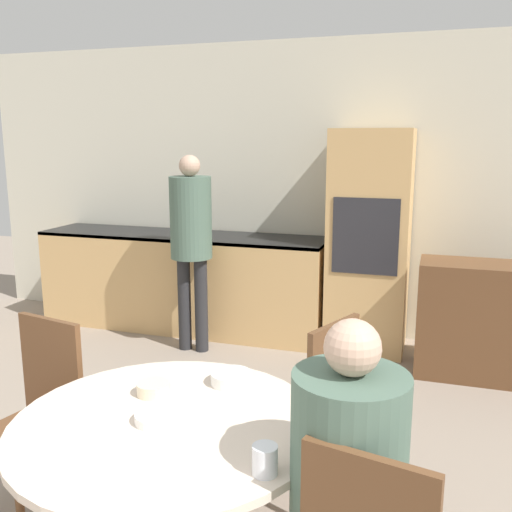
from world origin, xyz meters
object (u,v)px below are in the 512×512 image
at_px(bowl_near, 158,417).
at_px(bowl_far, 231,378).
at_px(person_seated, 346,487).
at_px(chair_far_right, 316,403).
at_px(sideboard, 497,322).
at_px(person_standing, 191,232).
at_px(cup, 265,460).
at_px(dining_table, 168,475).
at_px(bowl_centre, 153,389).
at_px(chair_far_left, 39,410).
at_px(oven_unit, 369,242).

distance_m(bowl_near, bowl_far, 0.42).
relative_size(person_seated, bowl_near, 7.17).
bearing_deg(chair_far_right, bowl_near, -7.45).
bearing_deg(sideboard, person_standing, -176.28).
bearing_deg(bowl_far, bowl_near, -109.91).
bearing_deg(chair_far_right, cup, 24.90).
bearing_deg(dining_table, bowl_centre, 129.42).
xyz_separation_m(person_seated, bowl_near, (-0.72, 0.16, 0.04)).
height_order(bowl_near, bowl_centre, bowl_centre).
xyz_separation_m(person_seated, bowl_centre, (-0.84, 0.36, 0.04)).
relative_size(chair_far_right, bowl_centre, 7.09).
bearing_deg(cup, person_standing, 118.43).
relative_size(cup, bowl_far, 0.54).
height_order(cup, bowl_near, cup).
height_order(cup, bowl_far, cup).
bearing_deg(bowl_centre, chair_far_left, 172.53).
bearing_deg(cup, person_seated, 7.88).
bearing_deg(bowl_near, chair_far_right, 59.71).
bearing_deg(person_seated, bowl_far, 136.11).
bearing_deg(person_standing, dining_table, -67.83).
bearing_deg(chair_far_right, bowl_centre, -22.75).
height_order(person_seated, bowl_centre, person_seated).
relative_size(chair_far_left, bowl_far, 5.38).
bearing_deg(bowl_far, chair_far_left, -173.19).
bearing_deg(chair_far_left, person_standing, 107.55).
bearing_deg(person_seated, oven_unit, 95.73).
relative_size(dining_table, cup, 12.19).
height_order(person_seated, bowl_near, person_seated).
bearing_deg(person_seated, person_standing, 122.73).
height_order(chair_far_right, bowl_near, chair_far_right).
xyz_separation_m(sideboard, chair_far_left, (-2.16, -2.34, 0.09)).
bearing_deg(bowl_far, oven_unit, 84.28).
height_order(oven_unit, cup, oven_unit).
relative_size(oven_unit, chair_far_right, 1.94).
xyz_separation_m(bowl_near, bowl_centre, (-0.12, 0.20, 0.01)).
height_order(dining_table, bowl_far, bowl_far).
relative_size(sideboard, chair_far_left, 1.20).
height_order(person_seated, person_standing, person_standing).
height_order(person_standing, cup, person_standing).
distance_m(person_seated, bowl_near, 0.74).
xyz_separation_m(oven_unit, bowl_centre, (-0.53, -2.79, -0.16)).
height_order(bowl_centre, bowl_far, same).
bearing_deg(bowl_far, person_seated, -43.89).
height_order(dining_table, bowl_centre, bowl_centre).
bearing_deg(bowl_near, bowl_centre, 122.30).
relative_size(sideboard, bowl_centre, 8.49).
relative_size(dining_table, chair_far_right, 1.22).
bearing_deg(person_standing, chair_far_left, -84.63).
distance_m(sideboard, person_standing, 2.44).
bearing_deg(bowl_centre, sideboard, 58.03).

